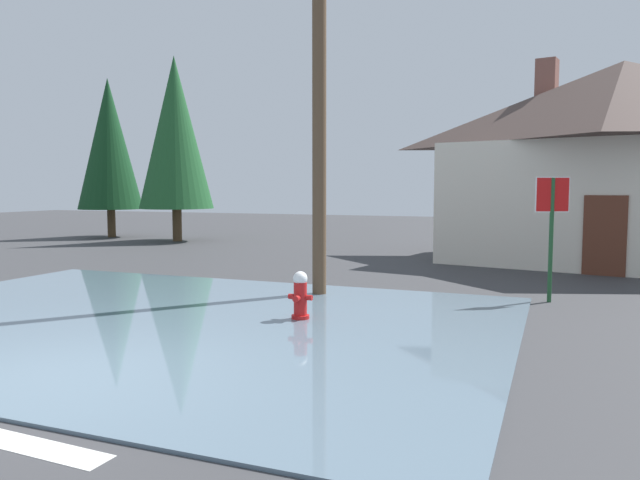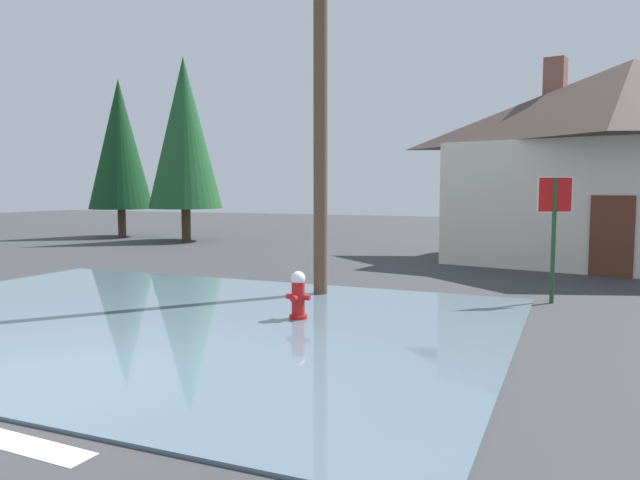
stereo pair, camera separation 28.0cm
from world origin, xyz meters
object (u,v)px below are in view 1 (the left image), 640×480
object	(u,v)px
fire_hydrant	(300,297)
pine_tree_tall_left	(109,144)
stop_sign_far	(552,214)
house	(620,160)
pine_tree_mid_left	(175,133)
utility_pole	(319,56)

from	to	relation	value
fire_hydrant	pine_tree_tall_left	distance (m)	19.40
stop_sign_far	house	world-z (taller)	house
stop_sign_far	pine_tree_mid_left	distance (m)	16.91
utility_pole	pine_tree_tall_left	bearing A→B (deg)	143.89
house	fire_hydrant	bearing A→B (deg)	-118.74
pine_tree_tall_left	utility_pole	bearing A→B (deg)	-36.11
pine_tree_mid_left	stop_sign_far	bearing A→B (deg)	-30.74
house	pine_tree_tall_left	bearing A→B (deg)	173.07
house	stop_sign_far	bearing A→B (deg)	-104.07
utility_pole	stop_sign_far	world-z (taller)	utility_pole
pine_tree_tall_left	house	bearing A→B (deg)	-6.93
utility_pole	pine_tree_tall_left	distance (m)	17.18
pine_tree_tall_left	stop_sign_far	bearing A→B (deg)	-26.71
utility_pole	pine_tree_mid_left	xyz separation A→B (m)	(-9.98, 9.47, -0.39)
stop_sign_far	house	xyz separation A→B (m)	(1.69, 6.75, 1.27)
fire_hydrant	stop_sign_far	world-z (taller)	stop_sign_far
fire_hydrant	house	bearing A→B (deg)	61.26
fire_hydrant	pine_tree_tall_left	bearing A→B (deg)	139.29
house	pine_tree_tall_left	xyz separation A→B (m)	(-19.93, 2.42, 1.12)
utility_pole	house	distance (m)	9.96
fire_hydrant	pine_tree_tall_left	world-z (taller)	pine_tree_tall_left
fire_hydrant	utility_pole	xyz separation A→B (m)	(-0.58, 2.31, 4.37)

